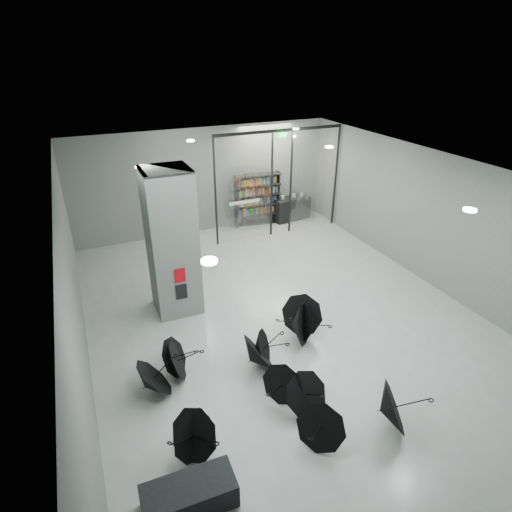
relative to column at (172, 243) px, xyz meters
name	(u,v)px	position (x,y,z in m)	size (l,w,h in m)	color
room	(293,226)	(2.50, -2.00, 0.84)	(14.00, 14.02, 4.01)	gray
column	(172,243)	(0.00, 0.00, 0.00)	(1.20, 1.20, 4.00)	slate
fire_cabinet	(180,275)	(0.00, -0.62, -0.65)	(0.28, 0.04, 0.38)	#A50A07
info_panel	(182,292)	(0.00, -0.62, -1.15)	(0.30, 0.03, 0.42)	black
exit_sign	(283,135)	(4.90, 3.30, 1.82)	(0.30, 0.06, 0.15)	#0CE533
glass_partition	(279,179)	(4.89, 3.50, 0.18)	(5.06, 0.08, 4.00)	silver
bench	(189,496)	(-1.27, -5.72, -1.76)	(1.50, 0.64, 0.48)	black
bookshelf	(257,199)	(4.57, 4.75, -0.95)	(1.90, 0.38, 2.09)	black
shop_counter	(291,209)	(6.07, 4.61, -1.52)	(1.59, 0.63, 0.95)	black
umbrella_cluster	(263,371)	(0.97, -3.68, -1.69)	(5.45, 4.90, 1.30)	black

